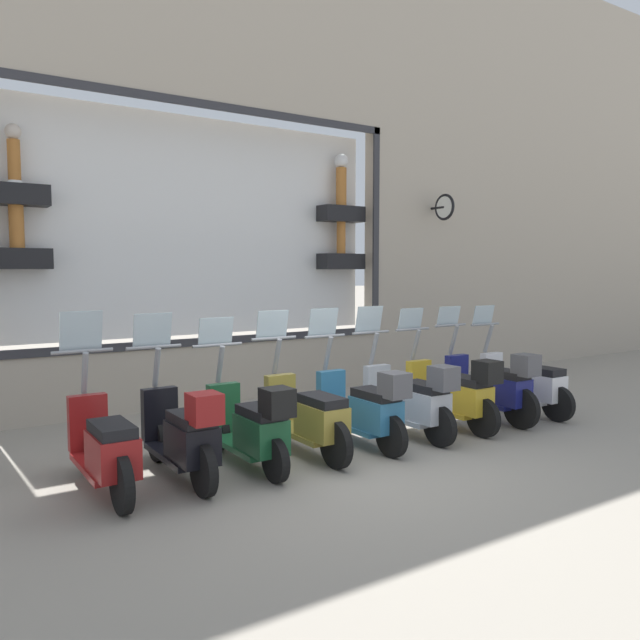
# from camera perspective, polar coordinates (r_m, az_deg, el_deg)

# --- Properties ---
(ground_plane) EXTENTS (120.00, 120.00, 0.00)m
(ground_plane) POSITION_cam_1_polar(r_m,az_deg,el_deg) (7.08, 1.66, -12.60)
(ground_plane) COLOR gray
(building_facade) EXTENTS (1.17, 36.00, 8.32)m
(building_facade) POSITION_cam_1_polar(r_m,az_deg,el_deg) (10.16, -10.51, 16.86)
(building_facade) COLOR #ADA08E
(building_facade) RESTS_ON ground_plane
(scooter_white_0) EXTENTS (1.80, 0.61, 1.55)m
(scooter_white_0) POSITION_cam_1_polar(r_m,az_deg,el_deg) (9.56, 18.27, -5.66)
(scooter_white_0) COLOR black
(scooter_white_0) RESTS_ON ground_plane
(scooter_navy_1) EXTENTS (1.81, 0.61, 1.56)m
(scooter_navy_1) POSITION_cam_1_polar(r_m,az_deg,el_deg) (8.96, 15.57, -5.93)
(scooter_navy_1) COLOR black
(scooter_navy_1) RESTS_ON ground_plane
(scooter_yellow_2) EXTENTS (1.80, 0.61, 1.55)m
(scooter_yellow_2) POSITION_cam_1_polar(r_m,az_deg,el_deg) (8.42, 12.23, -6.62)
(scooter_yellow_2) COLOR black
(scooter_yellow_2) RESTS_ON ground_plane
(scooter_silver_3) EXTENTS (1.80, 0.60, 1.61)m
(scooter_silver_3) POSITION_cam_1_polar(r_m,az_deg,el_deg) (7.91, 8.41, -7.29)
(scooter_silver_3) COLOR black
(scooter_silver_3) RESTS_ON ground_plane
(scooter_teal_4) EXTENTS (1.80, 0.60, 1.60)m
(scooter_teal_4) POSITION_cam_1_polar(r_m,az_deg,el_deg) (7.45, 4.09, -8.04)
(scooter_teal_4) COLOR black
(scooter_teal_4) RESTS_ON ground_plane
(scooter_olive_5) EXTENTS (1.80, 0.60, 1.60)m
(scooter_olive_5) POSITION_cam_1_polar(r_m,az_deg,el_deg) (7.09, -1.09, -8.93)
(scooter_olive_5) COLOR black
(scooter_olive_5) RESTS_ON ground_plane
(scooter_green_6) EXTENTS (1.79, 0.60, 1.55)m
(scooter_green_6) POSITION_cam_1_polar(r_m,az_deg,el_deg) (6.67, -6.26, -9.66)
(scooter_green_6) COLOR black
(scooter_green_6) RESTS_ON ground_plane
(scooter_black_7) EXTENTS (1.80, 0.60, 1.63)m
(scooter_black_7) POSITION_cam_1_polar(r_m,az_deg,el_deg) (6.38, -12.37, -10.21)
(scooter_black_7) COLOR black
(scooter_black_7) RESTS_ON ground_plane
(scooter_red_8) EXTENTS (1.80, 0.61, 1.68)m
(scooter_red_8) POSITION_cam_1_polar(r_m,az_deg,el_deg) (6.24, -19.11, -11.04)
(scooter_red_8) COLOR black
(scooter_red_8) RESTS_ON ground_plane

